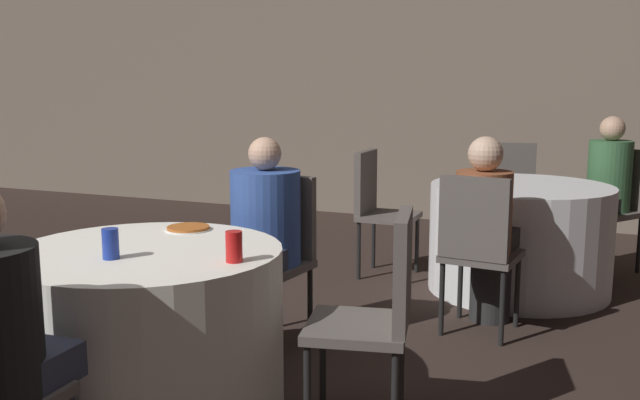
{
  "coord_description": "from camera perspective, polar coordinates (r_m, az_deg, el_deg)",
  "views": [
    {
      "loc": [
        1.96,
        -2.31,
        1.43
      ],
      "look_at": [
        0.63,
        0.96,
        0.83
      ],
      "focal_mm": 40.0,
      "sensor_mm": 36.0,
      "label": 1
    }
  ],
  "objects": [
    {
      "name": "chair_near_east",
      "position": [
        2.87,
        4.85,
        -8.23
      ],
      "size": [
        0.48,
        0.47,
        0.92
      ],
      "rotation": [
        0.0,
        0.0,
        -4.51
      ],
      "color": "#59514C",
      "rests_on": "ground_plane"
    },
    {
      "name": "soda_can_red",
      "position": [
        2.79,
        -6.9,
        -3.72
      ],
      "size": [
        0.07,
        0.07,
        0.12
      ],
      "color": "red",
      "rests_on": "table_near"
    },
    {
      "name": "table_near",
      "position": [
        3.17,
        -13.52,
        -10.25
      ],
      "size": [
        1.15,
        1.15,
        0.73
      ],
      "color": "white",
      "rests_on": "ground_plane"
    },
    {
      "name": "person_green_jacket",
      "position": [
        5.64,
        21.59,
        0.32
      ],
      "size": [
        0.43,
        0.46,
        1.16
      ],
      "rotation": [
        0.0,
        0.0,
        -3.77
      ],
      "color": "#282828",
      "rests_on": "ground_plane"
    },
    {
      "name": "soda_can_blue",
      "position": [
        2.93,
        -16.42,
        -3.37
      ],
      "size": [
        0.07,
        0.07,
        0.12
      ],
      "color": "#1E38A5",
      "rests_on": "table_near"
    },
    {
      "name": "person_blue_shirt",
      "position": [
        3.73,
        -4.91,
        -3.4
      ],
      "size": [
        0.39,
        0.52,
        1.14
      ],
      "rotation": [
        0.0,
        0.0,
        -3.28
      ],
      "color": "#33384C",
      "rests_on": "ground_plane"
    },
    {
      "name": "chair_far_north",
      "position": [
        6.0,
        15.07,
        0.89
      ],
      "size": [
        0.47,
        0.47,
        0.92
      ],
      "rotation": [
        0.0,
        0.0,
        -2.96
      ],
      "color": "#59514C",
      "rests_on": "ground_plane"
    },
    {
      "name": "wall_back",
      "position": [
        7.41,
        6.8,
        9.36
      ],
      "size": [
        16.0,
        0.06,
        2.8
      ],
      "color": "#7A6B5B",
      "rests_on": "ground_plane"
    },
    {
      "name": "chair_far_south",
      "position": [
        4.03,
        12.5,
        -3.2
      ],
      "size": [
        0.44,
        0.45,
        0.92
      ],
      "rotation": [
        0.0,
        0.0,
        -0.11
      ],
      "color": "#59514C",
      "rests_on": "ground_plane"
    },
    {
      "name": "table_far",
      "position": [
        5.03,
        15.66,
        -2.94
      ],
      "size": [
        1.21,
        1.21,
        0.73
      ],
      "color": "white",
      "rests_on": "ground_plane"
    },
    {
      "name": "chair_far_west",
      "position": [
        5.21,
        4.56,
        -0.1
      ],
      "size": [
        0.41,
        0.4,
        0.92
      ],
      "rotation": [
        0.0,
        0.0,
        -1.58
      ],
      "color": "#59514C",
      "rests_on": "ground_plane"
    },
    {
      "name": "person_floral_shirt",
      "position": [
        4.19,
        13.16,
        -2.56
      ],
      "size": [
        0.34,
        0.5,
        1.12
      ],
      "rotation": [
        0.0,
        0.0,
        -0.11
      ],
      "color": "#282828",
      "rests_on": "ground_plane"
    },
    {
      "name": "chair_far_northeast",
      "position": [
        5.78,
        22.57,
        0.16
      ],
      "size": [
        0.56,
        0.56,
        0.92
      ],
      "rotation": [
        0.0,
        0.0,
        -3.77
      ],
      "color": "#59514C",
      "rests_on": "ground_plane"
    },
    {
      "name": "chair_near_north",
      "position": [
        3.86,
        -3.56,
        -3.52
      ],
      "size": [
        0.45,
        0.45,
        0.92
      ],
      "rotation": [
        0.0,
        0.0,
        -3.28
      ],
      "color": "#59514C",
      "rests_on": "ground_plane"
    },
    {
      "name": "pizza_plate_near",
      "position": [
        3.41,
        -10.49,
        -2.23
      ],
      "size": [
        0.22,
        0.22,
        0.02
      ],
      "color": "white",
      "rests_on": "table_near"
    }
  ]
}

